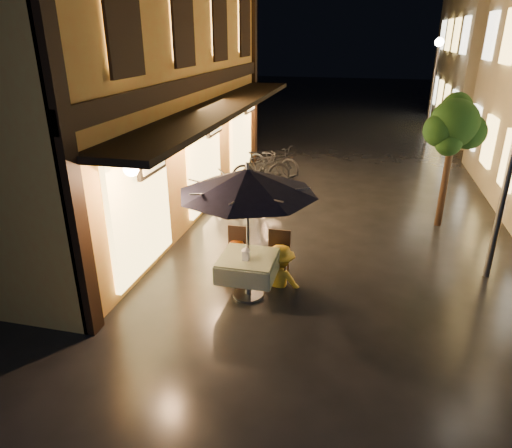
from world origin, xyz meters
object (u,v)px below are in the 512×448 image
(cafe_table, at_px, (248,266))
(bicycle_0, at_px, (229,198))
(patio_umbrella, at_px, (247,181))
(person_orange, at_px, (234,242))
(table_lantern, at_px, (246,253))
(person_yellow, at_px, (280,247))

(cafe_table, height_order, bicycle_0, bicycle_0)
(bicycle_0, bearing_deg, patio_umbrella, -171.02)
(person_orange, bearing_deg, table_lantern, 103.10)
(table_lantern, bearing_deg, person_orange, 121.08)
(patio_umbrella, bearing_deg, person_yellow, 49.07)
(person_orange, xyz_separation_m, bicycle_0, (-1.07, 3.26, -0.33))
(person_orange, height_order, bicycle_0, person_orange)
(patio_umbrella, bearing_deg, bicycle_0, 111.31)
(cafe_table, height_order, person_yellow, person_yellow)
(cafe_table, xyz_separation_m, person_orange, (-0.41, 0.55, 0.18))
(patio_umbrella, xyz_separation_m, table_lantern, (-0.00, -0.13, -1.23))
(cafe_table, distance_m, person_yellow, 0.74)
(table_lantern, bearing_deg, cafe_table, 90.00)
(person_yellow, bearing_deg, bicycle_0, -54.16)
(table_lantern, bearing_deg, bicycle_0, 110.64)
(table_lantern, relative_size, person_yellow, 0.16)
(bicycle_0, bearing_deg, person_yellow, -161.35)
(cafe_table, distance_m, bicycle_0, 4.09)
(person_orange, distance_m, person_yellow, 0.89)
(patio_umbrella, bearing_deg, person_orange, 126.82)
(person_orange, relative_size, person_yellow, 1.01)
(patio_umbrella, height_order, person_orange, patio_umbrella)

